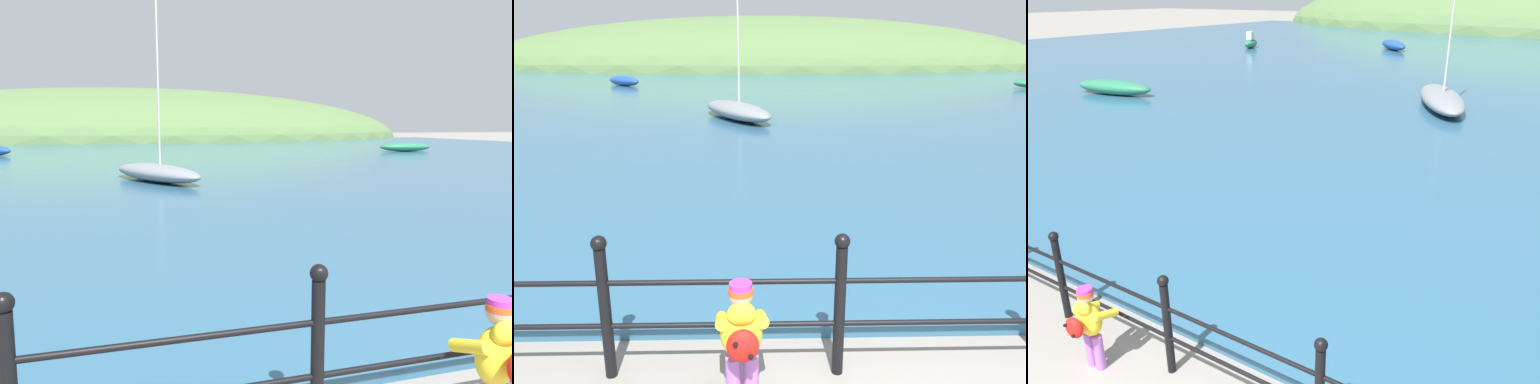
{
  "view_description": "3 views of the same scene",
  "coord_description": "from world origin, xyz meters",
  "views": [
    {
      "loc": [
        -3.61,
        -1.33,
        2.1
      ],
      "look_at": [
        -1.29,
        6.28,
        1.0
      ],
      "focal_mm": 35.0,
      "sensor_mm": 36.0,
      "label": 1
    },
    {
      "loc": [
        -1.13,
        -2.0,
        2.55
      ],
      "look_at": [
        -0.98,
        3.97,
        0.83
      ],
      "focal_mm": 35.0,
      "sensor_mm": 36.0,
      "label": 2
    },
    {
      "loc": [
        2.9,
        -1.5,
        3.87
      ],
      "look_at": [
        -1.05,
        4.64,
        0.94
      ],
      "focal_mm": 35.0,
      "sensor_mm": 36.0,
      "label": 3
    }
  ],
  "objects": [
    {
      "name": "water",
      "position": [
        0.0,
        32.0,
        0.05
      ],
      "size": [
        80.0,
        60.0,
        0.1
      ],
      "primitive_type": "cube",
      "color": "#2D5B7A",
      "rests_on": "ground"
    },
    {
      "name": "child_in_coat",
      "position": [
        -1.25,
        1.09,
        0.61
      ],
      "size": [
        0.4,
        0.54,
        1.0
      ],
      "color": "#AD66C6",
      "rests_on": "ground"
    },
    {
      "name": "boat_mid_harbor",
      "position": [
        -1.9,
        16.2,
        0.42
      ],
      "size": [
        3.32,
        5.08,
        6.09
      ],
      "color": "gray",
      "rests_on": "water"
    },
    {
      "name": "far_hillside",
      "position": [
        0.0,
        70.41,
        0.0
      ],
      "size": [
        79.02,
        43.46,
        13.69
      ],
      "color": "#567542",
      "rests_on": "ground"
    },
    {
      "name": "boat_far_right",
      "position": [
        17.18,
        30.02,
        0.43
      ],
      "size": [
        3.93,
        1.72,
        0.65
      ],
      "color": "#287551",
      "rests_on": "water"
    }
  ]
}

